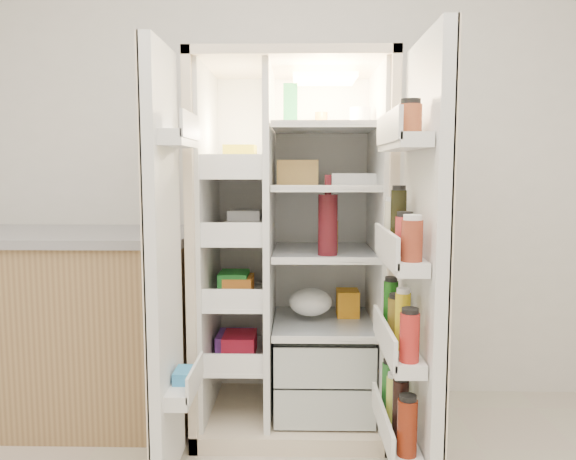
{
  "coord_description": "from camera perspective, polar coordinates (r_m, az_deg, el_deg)",
  "views": [
    {
      "loc": [
        0.05,
        -1.07,
        1.28
      ],
      "look_at": [
        0.0,
        1.25,
        1.03
      ],
      "focal_mm": 34.0,
      "sensor_mm": 36.0,
      "label": 1
    }
  ],
  "objects": [
    {
      "name": "refrigerator",
      "position": [
        2.77,
        0.78,
        -4.88
      ],
      "size": [
        0.92,
        0.7,
        1.8
      ],
      "color": "beige",
      "rests_on": "floor"
    },
    {
      "name": "wall_back",
      "position": [
        3.07,
        0.25,
        7.6
      ],
      "size": [
        4.0,
        0.02,
        2.7
      ],
      "primitive_type": "cube",
      "color": "silver",
      "rests_on": "floor"
    },
    {
      "name": "fridge_door",
      "position": [
        2.11,
        13.44,
        -5.11
      ],
      "size": [
        0.17,
        0.58,
        1.72
      ],
      "color": "white",
      "rests_on": "floor"
    },
    {
      "name": "freezer_door",
      "position": [
        2.22,
        -12.79,
        -3.99
      ],
      "size": [
        0.15,
        0.4,
        1.72
      ],
      "color": "white",
      "rests_on": "floor"
    },
    {
      "name": "kitchen_counter",
      "position": [
        3.08,
        -22.03,
        -9.12
      ],
      "size": [
        1.34,
        0.71,
        0.97
      ],
      "color": "#99794C",
      "rests_on": "floor"
    }
  ]
}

